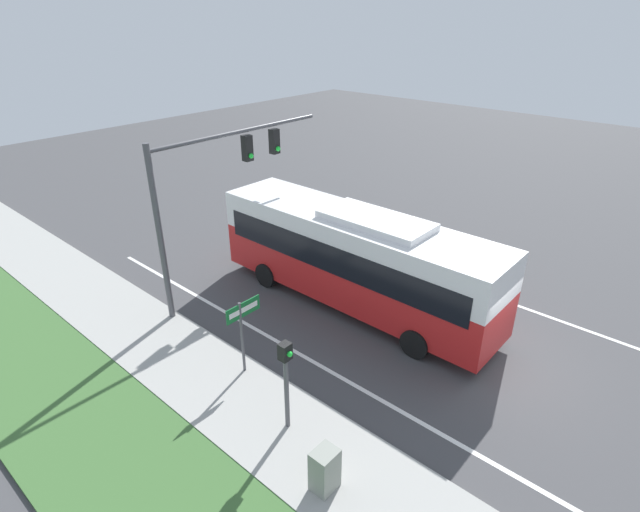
# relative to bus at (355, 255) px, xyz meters

# --- Properties ---
(ground_plane) EXTENTS (80.00, 80.00, 0.00)m
(ground_plane) POSITION_rel_bus_xyz_m (0.17, -5.47, -1.97)
(ground_plane) COLOR #424244
(sidewalk) EXTENTS (2.80, 80.00, 0.12)m
(sidewalk) POSITION_rel_bus_xyz_m (-6.03, -5.47, -1.91)
(sidewalk) COLOR #9E9E99
(sidewalk) RESTS_ON ground_plane
(lane_divider_near) EXTENTS (0.14, 30.00, 0.01)m
(lane_divider_near) POSITION_rel_bus_xyz_m (-3.43, -5.47, -1.96)
(lane_divider_near) COLOR silver
(lane_divider_near) RESTS_ON ground_plane
(lane_divider_far) EXTENTS (0.14, 30.00, 0.01)m
(lane_divider_far) POSITION_rel_bus_xyz_m (3.77, -5.47, -1.96)
(lane_divider_far) COLOR silver
(lane_divider_far) RESTS_ON ground_plane
(bus) EXTENTS (2.63, 10.58, 3.57)m
(bus) POSITION_rel_bus_xyz_m (0.00, 0.00, 0.00)
(bus) COLOR red
(bus) RESTS_ON ground_plane
(signal_gantry) EXTENTS (7.25, 0.41, 6.06)m
(signal_gantry) POSITION_rel_bus_xyz_m (-2.58, 4.05, 2.43)
(signal_gantry) COLOR #4C4C51
(signal_gantry) RESTS_ON ground_plane
(pedestrian_signal) EXTENTS (0.28, 0.34, 2.64)m
(pedestrian_signal) POSITION_rel_bus_xyz_m (-5.83, -2.45, -0.14)
(pedestrian_signal) COLOR #4C4C51
(pedestrian_signal) RESTS_ON ground_plane
(street_sign) EXTENTS (1.18, 0.08, 2.41)m
(street_sign) POSITION_rel_bus_xyz_m (-5.07, 0.01, -0.27)
(street_sign) COLOR #4C4C51
(street_sign) RESTS_ON ground_plane
(utility_cabinet) EXTENTS (0.57, 0.47, 1.07)m
(utility_cabinet) POSITION_rel_bus_xyz_m (-6.59, -4.33, -1.31)
(utility_cabinet) COLOR gray
(utility_cabinet) RESTS_ON sidewalk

